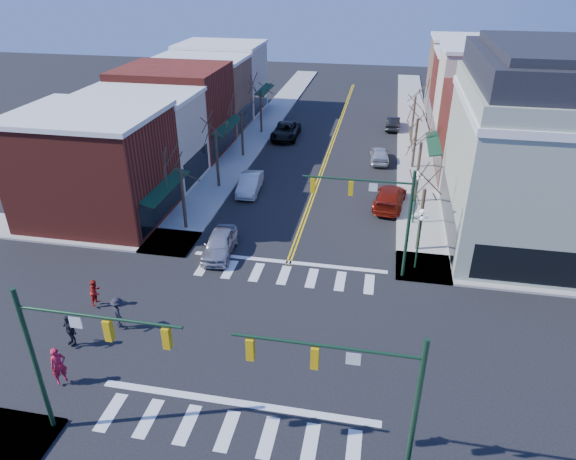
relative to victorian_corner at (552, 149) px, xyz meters
The scene contains 36 objects.
ground 22.95m from the victorian_corner, 138.69° to the right, with size 160.00×160.00×0.00m, color black.
sidewalk_left 26.67m from the victorian_corner, 167.71° to the left, with size 3.50×70.00×0.15m, color #9E9B93.
sidewalk_right 11.56m from the victorian_corner, 144.64° to the left, with size 3.50×70.00×0.15m, color #9E9B93.
bldg_left_brick_a 32.23m from the victorian_corner, behind, with size 10.00×8.50×8.00m, color maroon.
bldg_left_stucco_a 32.52m from the victorian_corner, behind, with size 10.00×7.00×7.50m, color beige.
bldg_left_brick_b 34.62m from the victorian_corner, 157.89° to the left, with size 10.00×9.00×8.50m, color maroon.
bldg_left_tan 38.51m from the victorian_corner, 146.41° to the left, with size 10.00×7.50×7.80m, color #916D50.
bldg_left_stucco_b 43.26m from the victorian_corner, 137.82° to the left, with size 10.00×8.00×8.20m, color beige.
bldg_right_brick_a 11.60m from the victorian_corner, 95.08° to the left, with size 10.00×8.50×8.00m, color maroon.
bldg_right_stucco 19.10m from the victorian_corner, 93.01° to the left, with size 10.00×7.00×10.00m, color beige.
bldg_right_brick_b 26.63m from the victorian_corner, 92.16° to the left, with size 10.00×8.00×8.50m, color maroon.
bldg_right_tan 34.58m from the victorian_corner, 91.66° to the left, with size 10.00×8.00×9.00m, color #916D50.
victorian_corner is the anchor object (origin of this frame).
traffic_mast_near_left 31.14m from the victorian_corner, 135.19° to the right, with size 6.60×0.28×7.20m.
traffic_mast_near_right 24.56m from the victorian_corner, 116.57° to the right, with size 6.60×0.28×7.20m.
traffic_mast_far_right 13.20m from the victorian_corner, 147.05° to the right, with size 6.60×0.28×7.20m.
lamppost_corner 10.89m from the victorian_corner, 144.14° to the right, with size 0.36×0.36×4.33m.
lamppost_midblock 9.10m from the victorian_corner, behind, with size 0.36×0.36×4.33m.
tree_left_a 25.51m from the victorian_corner, behind, with size 0.24×0.24×4.76m, color #382B21.
tree_left_b 25.64m from the victorian_corner, 169.76° to the left, with size 0.24×0.24×5.04m, color #382B21.
tree_left_c 28.20m from the victorian_corner, 153.34° to the left, with size 0.24×0.24×4.55m, color #382B21.
tree_left_d 32.53m from the victorian_corner, 140.54° to the left, with size 0.24×0.24×4.90m, color #382B21.
tree_right_a 9.84m from the victorian_corner, 156.63° to the right, with size 0.24×0.24×4.62m, color #382B21.
tree_right_b 10.12m from the victorian_corner, 150.95° to the left, with size 0.24×0.24×5.18m, color #382B21.
tree_right_c 15.49m from the victorian_corner, 122.94° to the left, with size 0.24×0.24×4.83m, color #382B21.
tree_right_d 22.43m from the victorian_corner, 111.56° to the left, with size 0.24×0.24×4.97m, color #382B21.
car_left_near 23.03m from the victorian_corner, 163.03° to the right, with size 1.87×4.65×1.58m, color #B5B4B9.
car_left_mid 23.07m from the victorian_corner, 169.59° to the left, with size 1.66×4.75×1.56m, color silver.
car_left_far 29.65m from the victorian_corner, 138.54° to the left, with size 2.71×5.88×1.63m, color black.
car_right_near 12.14m from the victorian_corner, 161.70° to the left, with size 2.23×5.50×1.60m, color maroon.
car_right_mid 18.62m from the victorian_corner, 129.61° to the left, with size 1.80×4.47×1.52m, color silver.
car_right_far 27.58m from the victorian_corner, 112.02° to the left, with size 1.55×4.46×1.47m, color black.
pedestrian_red_a 32.16m from the victorian_corner, 141.98° to the right, with size 0.71×0.47×1.95m, color #B1122F.
pedestrian_red_b 30.28m from the victorian_corner, 153.02° to the right, with size 0.77×0.60×1.58m, color #B61613.
pedestrian_dark_a 31.53m from the victorian_corner, 146.81° to the right, with size 1.06×0.44×1.80m, color black.
pedestrian_dark_b 29.11m from the victorian_corner, 147.97° to the right, with size 1.17×0.67×1.81m, color black.
Camera 1 is at (5.46, -20.74, 17.94)m, focal length 32.00 mm.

